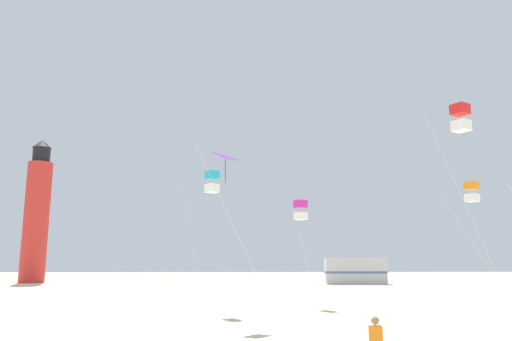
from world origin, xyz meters
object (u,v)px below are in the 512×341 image
(kite_box_magenta, at_px, (301,210))
(rv_van_silver, at_px, (355,271))
(kite_box_cyan, at_px, (212,182))
(kite_box_scarlet, at_px, (461,118))
(kite_box_orange, at_px, (472,192))
(kite_flyer_standing, at_px, (376,339))
(kite_diamond_violet, at_px, (226,162))
(lighthouse_distant, at_px, (37,214))

(kite_box_magenta, relative_size, rv_van_silver, 0.91)
(kite_box_cyan, xyz_separation_m, kite_box_scarlet, (10.58, -6.20, 1.75))
(kite_box_scarlet, distance_m, kite_box_orange, 8.72)
(kite_box_scarlet, bearing_deg, kite_flyer_standing, -131.24)
(kite_diamond_violet, relative_size, kite_box_magenta, 1.21)
(lighthouse_distant, bearing_deg, kite_box_magenta, -47.55)
(kite_box_cyan, bearing_deg, kite_box_scarlet, -30.38)
(kite_flyer_standing, xyz_separation_m, kite_box_magenta, (0.17, 15.51, 4.78))
(kite_box_orange, relative_size, rv_van_silver, 1.05)
(kite_diamond_violet, height_order, kite_box_magenta, kite_diamond_violet)
(kite_box_cyan, height_order, kite_box_orange, kite_box_cyan)
(kite_box_cyan, height_order, kite_box_magenta, kite_box_cyan)
(lighthouse_distant, distance_m, rv_van_silver, 37.16)
(kite_box_magenta, bearing_deg, kite_diamond_violet, -120.14)
(rv_van_silver, bearing_deg, kite_diamond_violet, -107.90)
(kite_box_cyan, height_order, kite_diamond_violet, kite_diamond_violet)
(kite_flyer_standing, distance_m, kite_box_cyan, 14.89)
(kite_diamond_violet, bearing_deg, lighthouse_distant, 122.00)
(rv_van_silver, bearing_deg, kite_box_cyan, -112.40)
(kite_box_cyan, xyz_separation_m, kite_diamond_violet, (0.85, -4.41, 0.19))
(kite_flyer_standing, relative_size, kite_box_scarlet, 0.13)
(rv_van_silver, bearing_deg, lighthouse_distant, 176.96)
(kite_flyer_standing, bearing_deg, lighthouse_distant, -44.90)
(kite_diamond_violet, height_order, rv_van_silver, kite_diamond_violet)
(kite_diamond_violet, xyz_separation_m, kite_box_magenta, (4.16, 7.17, -1.38))
(kite_flyer_standing, relative_size, kite_box_magenta, 0.19)
(kite_flyer_standing, relative_size, kite_diamond_violet, 0.16)
(kite_diamond_violet, distance_m, kite_box_orange, 14.81)
(kite_diamond_violet, bearing_deg, kite_box_magenta, 59.86)
(kite_box_orange, bearing_deg, kite_flyer_standing, -124.45)
(lighthouse_distant, relative_size, rv_van_silver, 2.55)
(kite_box_scarlet, xyz_separation_m, kite_box_orange, (3.91, 7.52, -2.02))
(kite_box_magenta, bearing_deg, rv_van_silver, 70.21)
(kite_flyer_standing, bearing_deg, kite_box_scarlet, -117.02)
(kite_box_orange, relative_size, lighthouse_distant, 0.41)
(kite_box_cyan, bearing_deg, kite_diamond_violet, -79.16)
(kite_box_cyan, relative_size, kite_box_magenta, 1.20)
(kite_box_orange, distance_m, rv_van_silver, 27.00)
(kite_box_cyan, relative_size, lighthouse_distant, 0.43)
(kite_box_scarlet, height_order, kite_diamond_violet, kite_box_scarlet)
(kite_box_magenta, relative_size, lighthouse_distant, 0.36)
(kite_flyer_standing, relative_size, lighthouse_distant, 0.07)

